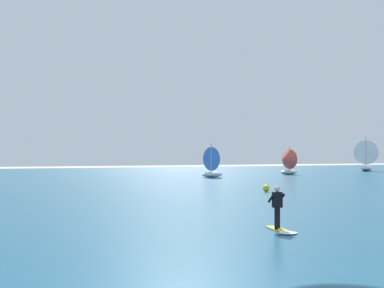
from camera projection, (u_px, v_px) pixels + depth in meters
The scene contains 6 objects.
ocean at pixel (78, 182), 48.24m from camera, with size 160.00×90.00×0.10m, color navy.
kitesurfer at pixel (279, 215), 17.51m from camera, with size 0.80×2.00×1.67m.
sailboat_center_horizon at pixel (367, 155), 77.43m from camera, with size 5.07×4.90×5.67m.
sailboat_anchored_offshore at pixel (287, 161), 64.00m from camera, with size 3.48×3.07×3.90m.
sailboat_far_left at pixel (215, 162), 57.09m from camera, with size 3.68×3.30×4.15m.
marker_buoy at pixel (266, 188), 35.11m from camera, with size 0.52×0.52×0.52m, color yellow.
Camera 1 is at (-5.14, 0.08, 3.04)m, focal length 43.25 mm.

